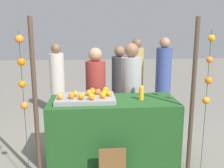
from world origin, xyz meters
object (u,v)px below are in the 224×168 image
orange_0 (98,92)px  vendor_right (131,97)px  stall_counter (113,131)px  vendor_left (96,100)px  orange_1 (104,93)px  juice_bottle (141,93)px  chalkboard_sign (112,166)px

orange_0 → vendor_right: bearing=43.3°
stall_counter → orange_0: bearing=152.0°
vendor_left → vendor_right: 0.59m
stall_counter → orange_0: (-0.21, 0.11, 0.56)m
orange_1 → juice_bottle: 0.53m
orange_1 → chalkboard_sign: (0.06, -0.59, -0.79)m
chalkboard_sign → orange_1: bearing=96.2°
juice_bottle → stall_counter: bearing=178.0°
stall_counter → orange_0: orange_0 is taller
vendor_left → chalkboard_sign: bearing=-82.0°
stall_counter → chalkboard_sign: bearing=-95.7°
orange_0 → vendor_left: size_ratio=0.05×
orange_0 → juice_bottle: juice_bottle is taller
orange_0 → chalkboard_sign: 1.06m
juice_bottle → vendor_left: size_ratio=0.13×
orange_0 → vendor_right: size_ratio=0.05×
orange_0 → vendor_right: vendor_right is taller
chalkboard_sign → stall_counter: bearing=84.3°
chalkboard_sign → vendor_right: size_ratio=0.29×
stall_counter → juice_bottle: juice_bottle is taller
stall_counter → vendor_right: (0.36, 0.64, 0.32)m
stall_counter → orange_1: (-0.12, 0.02, 0.56)m
stall_counter → chalkboard_sign: stall_counter is taller
vendor_right → juice_bottle: bearing=-86.2°
juice_bottle → chalkboard_sign: juice_bottle is taller
orange_0 → orange_1: bearing=-47.1°
stall_counter → vendor_left: size_ratio=1.12×
chalkboard_sign → vendor_left: (-0.17, 1.20, 0.52)m
vendor_right → stall_counter: bearing=-119.3°
juice_bottle → chalkboard_sign: (-0.46, -0.56, -0.79)m
juice_bottle → chalkboard_sign: size_ratio=0.42×
orange_0 → vendor_left: bearing=92.3°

